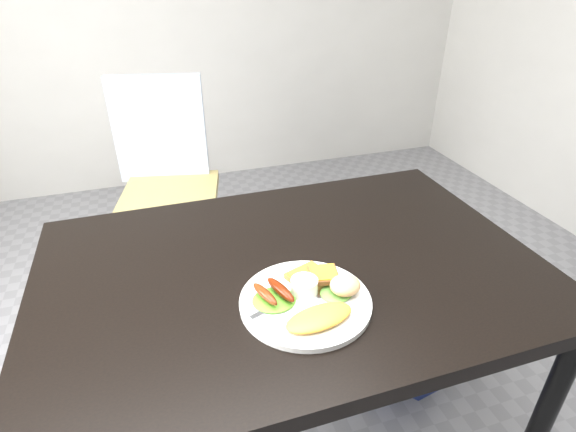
{
  "coord_description": "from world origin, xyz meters",
  "views": [
    {
      "loc": [
        -0.28,
        -0.84,
        1.39
      ],
      "look_at": [
        -0.02,
        -0.03,
        0.9
      ],
      "focal_mm": 28.0,
      "sensor_mm": 36.0,
      "label": 1
    }
  ],
  "objects_px": {
    "person": "(304,174)",
    "plate": "(305,302)",
    "dining_table": "(292,271)",
    "dining_chair": "(170,195)"
  },
  "relations": [
    {
      "from": "person",
      "to": "plate",
      "type": "xyz_separation_m",
      "value": [
        -0.28,
        -0.77,
        0.07
      ]
    },
    {
      "from": "dining_table",
      "to": "plate",
      "type": "xyz_separation_m",
      "value": [
        -0.02,
        -0.15,
        0.03
      ]
    },
    {
      "from": "dining_table",
      "to": "plate",
      "type": "height_order",
      "value": "plate"
    },
    {
      "from": "dining_chair",
      "to": "dining_table",
      "type": "bearing_deg",
      "value": -65.11
    },
    {
      "from": "dining_chair",
      "to": "person",
      "type": "distance_m",
      "value": 0.7
    },
    {
      "from": "person",
      "to": "plate",
      "type": "bearing_deg",
      "value": 46.81
    },
    {
      "from": "dining_chair",
      "to": "plate",
      "type": "distance_m",
      "value": 1.27
    },
    {
      "from": "dining_table",
      "to": "plate",
      "type": "distance_m",
      "value": 0.15
    },
    {
      "from": "dining_table",
      "to": "person",
      "type": "height_order",
      "value": "person"
    },
    {
      "from": "person",
      "to": "plate",
      "type": "height_order",
      "value": "person"
    }
  ]
}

